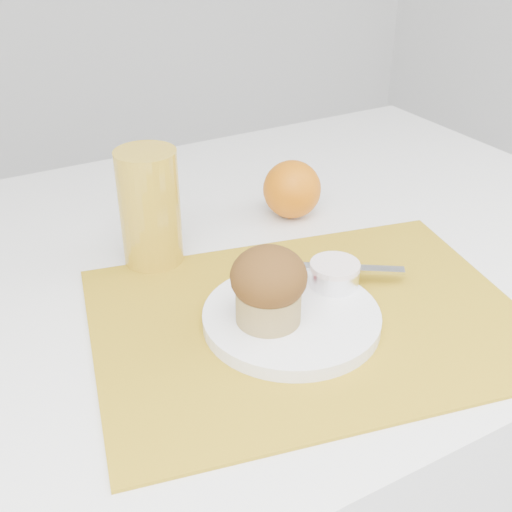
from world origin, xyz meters
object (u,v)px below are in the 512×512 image
table (238,451)px  orange (292,189)px  juice_glass (150,209)px  plate (291,318)px  muffin (269,285)px

table → orange: bearing=23.6°
table → juice_glass: (-0.10, 0.03, 0.45)m
table → plate: (-0.02, -0.18, 0.39)m
muffin → orange: bearing=53.1°
plate → orange: orange is taller
table → muffin: 0.47m
plate → muffin: 0.06m
plate → juice_glass: juice_glass is taller
orange → muffin: 0.29m
muffin → plate: bearing=-2.5°
orange → juice_glass: (-0.22, -0.03, 0.03)m
table → juice_glass: size_ratio=7.90×
plate → muffin: muffin is taller
orange → table: bearing=-156.4°
plate → orange: (0.14, 0.23, 0.03)m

